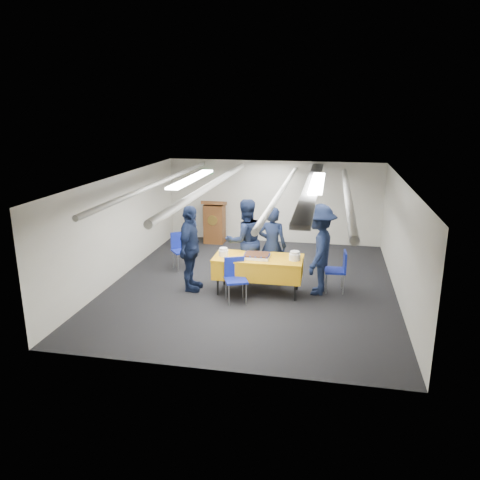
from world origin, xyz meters
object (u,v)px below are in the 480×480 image
sailor_c (190,249)px  sheet_cake (257,256)px  serving_table (258,267)px  sailor_a (272,246)px  sailor_d (318,250)px  chair_near (235,275)px  chair_right (339,267)px  sailor_b (245,241)px  podium (215,221)px  chair_left (181,247)px

sailor_c → sheet_cake: bearing=-88.0°
sailor_c → serving_table: bearing=-85.5°
sailor_a → sailor_d: 1.05m
chair_near → chair_right: same height
serving_table → chair_right: 1.68m
sailor_b → sailor_d: size_ratio=0.98×
podium → sailor_a: sailor_a is taller
sheet_cake → sailor_c: size_ratio=0.29×
sailor_c → sailor_d: sailor_d is taller
chair_left → sailor_c: (0.63, -1.27, 0.37)m
chair_near → sailor_d: 1.77m
sailor_c → chair_left: bearing=26.5°
chair_near → sailor_b: size_ratio=0.47×
sailor_a → sailor_b: (-0.60, 0.07, 0.06)m
sailor_a → sailor_c: 1.76m
chair_left → sailor_b: 1.77m
chair_right → sailor_d: size_ratio=0.47×
chair_near → chair_right: 2.20m
sailor_b → chair_right: bearing=141.9°
chair_right → sailor_c: size_ratio=0.48×
podium → chair_left: (-0.25, -2.30, -0.08)m
sailor_d → sailor_c: bearing=-76.4°
chair_left → chair_near: bearing=-44.8°
chair_left → chair_right: bearing=-11.8°
sailor_b → sailor_d: (1.58, -0.42, 0.02)m
chair_near → sailor_d: sailor_d is taller
sheet_cake → chair_left: (-2.02, 1.22, -0.28)m
serving_table → chair_near: (-0.38, -0.49, -0.03)m
serving_table → sailor_b: sailor_b is taller
podium → chair_near: (1.41, -3.95, -0.08)m
serving_table → chair_right: chair_right is taller
sailor_c → sailor_d: size_ratio=0.97×
chair_left → sailor_b: sailor_b is taller
chair_left → sailor_a: sailor_a is taller
chair_near → sailor_c: size_ratio=0.48×
serving_table → sailor_b: bearing=121.3°
podium → sailor_d: 4.42m
sheet_cake → chair_near: (-0.36, -0.43, -0.28)m
sailor_c → sailor_d: bearing=-82.8°
sailor_a → chair_right: bearing=-178.6°
serving_table → sailor_a: (0.21, 0.57, 0.30)m
chair_near → chair_left: (-1.66, 1.65, 0.00)m
sheet_cake → chair_left: bearing=148.9°
serving_table → chair_near: 0.62m
sailor_a → sailor_c: size_ratio=0.95×
chair_left → sailor_b: (1.65, -0.52, 0.39)m
podium → chair_near: podium is taller
serving_table → sailor_c: 1.45m
serving_table → chair_left: size_ratio=2.09×
chair_right → serving_table: bearing=-166.7°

